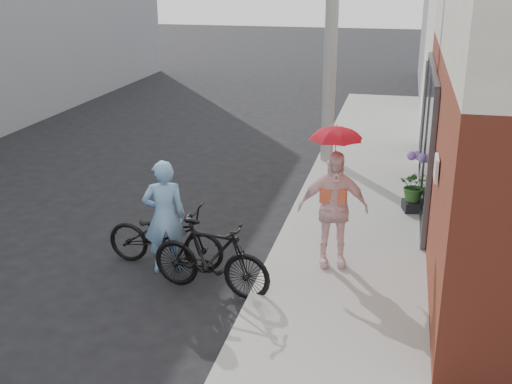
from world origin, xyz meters
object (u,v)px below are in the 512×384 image
(bike_left, at_px, (165,236))
(bike_right, at_px, (211,257))
(officer, at_px, (165,217))
(planter, at_px, (413,206))
(utility_pole, at_px, (332,4))
(kimono_woman, at_px, (333,209))

(bike_left, distance_m, bike_right, 1.11)
(officer, distance_m, bike_left, 0.40)
(officer, distance_m, bike_right, 1.02)
(bike_right, bearing_deg, bike_left, 64.21)
(bike_left, xyz_separation_m, planter, (3.59, 2.84, -0.27))
(utility_pole, xyz_separation_m, planter, (1.90, -2.86, -3.29))
(officer, height_order, kimono_woman, kimono_woman)
(kimono_woman, distance_m, planter, 2.85)
(bike_left, relative_size, bike_right, 1.04)
(bike_right, xyz_separation_m, kimono_woman, (1.52, 1.01, 0.45))
(bike_left, xyz_separation_m, kimono_woman, (2.42, 0.36, 0.50))
(officer, bearing_deg, bike_right, 127.33)
(bike_right, height_order, kimono_woman, kimono_woman)
(officer, xyz_separation_m, bike_left, (-0.07, 0.16, -0.37))
(officer, bearing_deg, utility_pole, -127.30)
(bike_left, relative_size, kimono_woman, 1.06)
(officer, height_order, bike_left, officer)
(bike_right, bearing_deg, planter, -27.32)
(bike_right, relative_size, kimono_woman, 1.02)
(utility_pole, height_order, officer, utility_pole)
(utility_pole, distance_m, bike_left, 6.67)
(utility_pole, relative_size, planter, 20.33)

